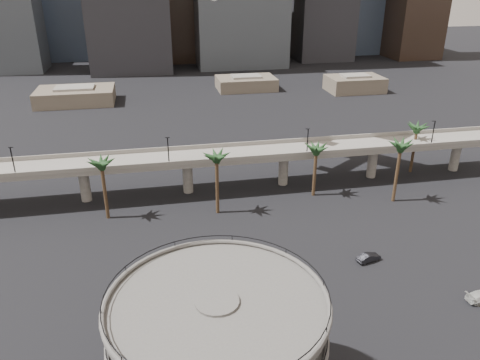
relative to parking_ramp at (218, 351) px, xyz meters
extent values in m
torus|color=black|center=(0.00, 0.00, -0.79)|extent=(21.80, 21.80, 0.10)
cylinder|color=#514E4C|center=(0.00, 0.00, 1.94)|extent=(22.00, 22.00, 0.45)
torus|color=#514E4C|center=(0.00, 0.00, 2.41)|extent=(22.20, 22.20, 0.50)
torus|color=black|center=(0.00, 0.00, 3.21)|extent=(21.80, 21.80, 0.10)
cylinder|color=#514E4C|center=(0.00, 0.00, 5.94)|extent=(22.00, 22.00, 0.45)
torus|color=#514E4C|center=(0.00, 0.00, 6.41)|extent=(22.20, 22.20, 0.50)
torus|color=black|center=(0.00, 0.00, 7.21)|extent=(21.80, 21.80, 0.10)
cube|color=slate|center=(13.00, 59.00, -1.84)|extent=(130.00, 9.00, 0.90)
cube|color=slate|center=(13.00, 54.50, -0.94)|extent=(130.00, 0.30, 1.00)
cube|color=slate|center=(13.00, 63.50, -0.94)|extent=(130.00, 0.30, 1.00)
cylinder|color=slate|center=(-20.00, 59.00, -6.04)|extent=(2.20, 2.20, 8.00)
cylinder|color=slate|center=(2.00, 59.00, -6.04)|extent=(2.20, 2.20, 8.00)
cylinder|color=slate|center=(24.00, 59.00, -6.04)|extent=(2.20, 2.20, 8.00)
cylinder|color=slate|center=(46.00, 59.00, -6.04)|extent=(2.20, 2.20, 8.00)
cylinder|color=slate|center=(68.00, 59.00, -6.04)|extent=(2.20, 2.20, 8.00)
cylinder|color=black|center=(-32.00, 55.00, 1.66)|extent=(0.24, 0.24, 6.00)
cylinder|color=black|center=(-2.00, 55.00, 1.66)|extent=(0.24, 0.24, 6.00)
cylinder|color=black|center=(28.00, 55.00, 1.66)|extent=(0.24, 0.24, 6.00)
cylinder|color=black|center=(58.00, 55.00, 1.66)|extent=(0.24, 0.24, 6.00)
cylinder|color=#432F1C|center=(7.00, 48.00, -3.76)|extent=(0.70, 0.70, 12.15)
ellipsoid|color=#193819|center=(7.00, 48.00, 2.71)|extent=(4.40, 4.40, 2.00)
cylinder|color=#432F1C|center=(29.00, 52.00, -4.44)|extent=(0.70, 0.70, 10.80)
ellipsoid|color=#193819|center=(29.00, 52.00, 1.36)|extent=(4.40, 4.40, 2.00)
cylinder|color=#432F1C|center=(45.00, 46.00, -3.54)|extent=(0.70, 0.70, 12.60)
ellipsoid|color=#193819|center=(45.00, 46.00, 3.16)|extent=(4.40, 4.40, 2.00)
cylinder|color=#432F1C|center=(57.00, 60.00, -4.21)|extent=(0.70, 0.70, 11.25)
ellipsoid|color=#193819|center=(57.00, 60.00, 1.81)|extent=(4.40, 4.40, 2.00)
cylinder|color=#432F1C|center=(-15.00, 50.00, -3.99)|extent=(0.70, 0.70, 11.70)
ellipsoid|color=#193819|center=(-15.00, 50.00, 2.26)|extent=(4.40, 4.40, 2.00)
cube|color=brown|center=(-32.00, 144.00, -7.09)|extent=(28.00, 18.00, 5.50)
cube|color=slate|center=(-32.00, 144.00, -3.94)|extent=(14.00, 9.00, 0.80)
cube|color=brown|center=(35.00, 154.00, -7.34)|extent=(24.00, 16.00, 5.00)
cube|color=slate|center=(35.00, 154.00, -4.44)|extent=(12.00, 8.00, 0.80)
cube|color=brown|center=(78.00, 142.00, -6.84)|extent=(22.00, 15.00, 6.00)
cube|color=slate|center=(78.00, 142.00, -3.44)|extent=(11.00, 7.50, 0.80)
cube|color=#384456|center=(-42.00, 249.00, 13.46)|extent=(30.00, 30.00, 46.60)
cube|color=#87745D|center=(68.00, 244.00, 10.55)|extent=(24.00, 24.00, 40.77)
cube|color=black|center=(143.00, 214.00, 18.32)|extent=(26.00, 26.00, 56.30)
cube|color=#87745D|center=(31.00, 264.00, 8.61)|extent=(22.00, 22.00, 36.89)
imported|color=maroon|center=(9.33, 15.98, -9.09)|extent=(4.70, 2.98, 1.49)
imported|color=black|center=(29.69, 25.62, -9.11)|extent=(4.63, 2.63, 1.44)
camera|label=1|loc=(-4.83, -36.30, 35.66)|focal=35.00mm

